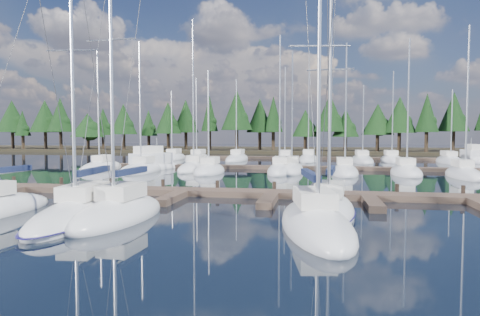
% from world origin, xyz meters
% --- Properties ---
extents(ground, '(260.00, 260.00, 0.00)m').
position_xyz_m(ground, '(0.00, 30.00, 0.00)').
color(ground, black).
rests_on(ground, ground).
extents(far_shore, '(220.00, 30.00, 0.60)m').
position_xyz_m(far_shore, '(0.00, 90.00, 0.30)').
color(far_shore, black).
rests_on(far_shore, ground).
extents(main_dock, '(44.00, 6.13, 0.90)m').
position_xyz_m(main_dock, '(0.00, 17.36, 0.20)').
color(main_dock, brown).
rests_on(main_dock, ground).
extents(back_docks, '(50.00, 21.80, 0.40)m').
position_xyz_m(back_docks, '(0.00, 49.58, 0.20)').
color(back_docks, brown).
rests_on(back_docks, ground).
extents(front_sailboat_1, '(3.79, 9.79, 14.58)m').
position_xyz_m(front_sailboat_1, '(-8.42, 8.80, 0.29)').
color(front_sailboat_1, silver).
rests_on(front_sailboat_1, ground).
extents(front_sailboat_2, '(3.18, 7.86, 15.51)m').
position_xyz_m(front_sailboat_2, '(-6.63, 9.20, 0.31)').
color(front_sailboat_2, silver).
rests_on(front_sailboat_2, ground).
extents(front_sailboat_3, '(4.36, 9.51, 14.18)m').
position_xyz_m(front_sailboat_3, '(2.80, 8.68, 0.29)').
color(front_sailboat_3, silver).
rests_on(front_sailboat_3, ground).
extents(front_sailboat_4, '(3.29, 7.84, 13.24)m').
position_xyz_m(front_sailboat_4, '(3.47, 11.81, 0.29)').
color(front_sailboat_4, silver).
rests_on(front_sailboat_4, ground).
extents(back_sailboat_rows, '(45.91, 33.13, 17.60)m').
position_xyz_m(back_sailboat_rows, '(-0.27, 45.13, 0.26)').
color(back_sailboat_rows, silver).
rests_on(back_sailboat_rows, ground).
extents(motor_yacht_left, '(6.44, 9.41, 4.49)m').
position_xyz_m(motor_yacht_left, '(-16.13, 37.05, 0.49)').
color(motor_yacht_left, silver).
rests_on(motor_yacht_left, ground).
extents(motor_yacht_right, '(2.91, 8.64, 4.31)m').
position_xyz_m(motor_yacht_right, '(25.13, 56.69, 0.48)').
color(motor_yacht_right, silver).
rests_on(motor_yacht_right, ground).
extents(tree_line, '(184.80, 11.57, 13.65)m').
position_xyz_m(tree_line, '(-1.51, 80.17, 7.30)').
color(tree_line, black).
rests_on(tree_line, far_shore).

